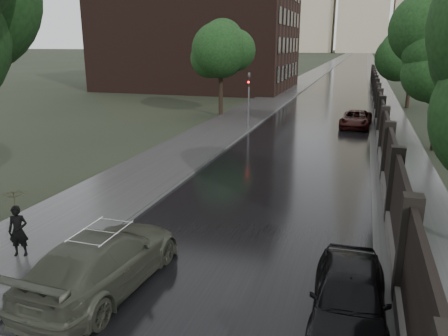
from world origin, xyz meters
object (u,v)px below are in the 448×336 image
Objects in this scene: volga_sedan at (103,260)px; tree_right_b at (445,62)px; tree_right_c at (413,54)px; pedestrian_umbrella at (15,204)px; car_right_near at (349,297)px; traffic_light at (249,96)px; car_right_far at (356,119)px; tree_left_far at (221,52)px.

tree_right_b is at bearing -115.84° from volga_sedan.
pedestrian_umbrella is at bearing -109.95° from tree_right_c.
tree_right_c reaches higher than car_right_near.
car_right_far is at bearing 22.78° from traffic_light.
traffic_light is at bearing 165.76° from tree_right_b.
tree_right_c reaches higher than traffic_light.
tree_left_far is 1.83× the size of car_right_near.
car_right_far is at bearing -9.89° from tree_left_far.
volga_sedan is 2.23× the size of pedestrian_umbrella.
traffic_light reaches higher than car_right_near.
tree_right_b is at bearing -14.24° from traffic_light.
car_right_near is at bearing -70.13° from traffic_light.
traffic_light is 8.15m from car_right_far.
tree_right_b is 19.24m from car_right_near.
tree_right_b is 3.03× the size of pedestrian_umbrella.
pedestrian_umbrella is (2.42, -26.02, -3.54)m from tree_left_far.
tree_left_far is 1.67× the size of car_right_far.
tree_right_b is (15.50, -8.00, -0.29)m from tree_left_far.
volga_sedan reaches higher than car_right_near.
volga_sedan reaches higher than car_right_far.
tree_right_c is 38.46m from pedestrian_umbrella.
pedestrian_umbrella reaches higher than volga_sedan.
tree_right_c is 1.36× the size of volga_sedan.
traffic_light is at bearing -82.78° from volga_sedan.
tree_left_far is 1.05× the size of tree_right_c.
tree_right_c is 36.78m from car_right_near.
traffic_light is (-11.80, -15.01, -2.55)m from tree_right_c.
volga_sedan is 5.93m from car_right_near.
tree_left_far is 1.43× the size of volga_sedan.
tree_right_b is at bearing 76.32° from car_right_near.
volga_sedan is 3.25m from pedestrian_umbrella.
car_right_near is (-4.10, -18.31, -4.26)m from tree_right_b.
pedestrian_umbrella is (-13.08, -18.02, -3.25)m from tree_right_b.
tree_left_far reaches higher than traffic_light.
tree_right_b and tree_right_c have the same top height.
tree_left_far is 3.20× the size of pedestrian_umbrella.
traffic_light is 22.71m from car_right_near.
tree_left_far is at bearing 126.47° from traffic_light.
traffic_light is (-11.80, 2.99, -2.55)m from tree_right_b.
tree_left_far is 29.03m from car_right_near.
tree_left_far is 27.51m from volga_sedan.
car_right_far is at bearing 89.80° from car_right_near.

